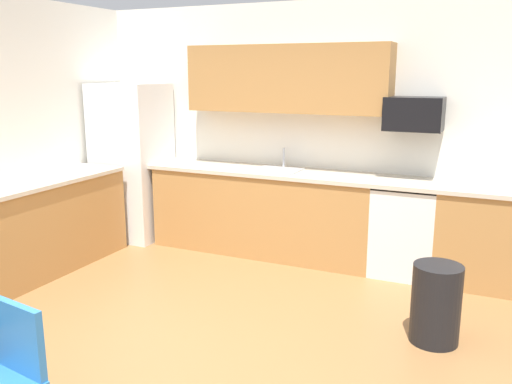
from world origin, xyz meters
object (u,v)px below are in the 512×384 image
at_px(refrigerator, 133,162).
at_px(microwave, 414,114).
at_px(chair_near_table, 1,376).
at_px(trash_bin, 436,304).
at_px(oven_range, 405,229).

xyz_separation_m(refrigerator, microwave, (3.21, 0.18, 0.66)).
bearing_deg(chair_near_table, trash_bin, 51.06).
relative_size(microwave, chair_near_table, 0.64).
relative_size(microwave, trash_bin, 0.90).
height_order(microwave, chair_near_table, microwave).
bearing_deg(microwave, chair_near_table, -110.34).
height_order(oven_range, trash_bin, oven_range).
relative_size(refrigerator, oven_range, 2.02).
height_order(refrigerator, oven_range, refrigerator).
distance_m(microwave, trash_bin, 1.98).
distance_m(microwave, chair_near_table, 4.09).
bearing_deg(microwave, trash_bin, -72.64).
xyz_separation_m(refrigerator, oven_range, (3.21, 0.08, -0.47)).
xyz_separation_m(chair_near_table, trash_bin, (1.82, 2.25, -0.20)).
xyz_separation_m(refrigerator, trash_bin, (3.66, -1.26, -0.62)).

